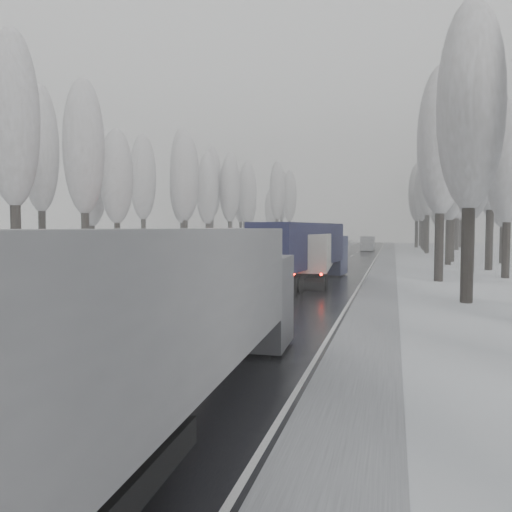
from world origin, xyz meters
The scene contains 59 objects.
ground centered at (0.00, 0.00, 0.00)m, with size 260.00×260.00×0.00m, color silver.
carriageway_right centered at (5.25, 30.00, 0.01)m, with size 7.50×200.00×0.03m, color black.
carriageway_left centered at (-5.25, 30.00, 0.01)m, with size 7.50×200.00×0.03m, color black.
median_slush centered at (0.00, 30.00, 0.02)m, with size 3.00×200.00×0.04m, color #AAADB3.
shoulder_right centered at (10.20, 30.00, 0.02)m, with size 2.40×200.00×0.04m, color #AAADB3.
shoulder_left centered at (-10.20, 30.00, 0.02)m, with size 2.40×200.00×0.04m, color #AAADB3.
median_guardrail centered at (0.00, 29.99, 0.60)m, with size 0.12×200.00×0.76m.
tree_16 centered at (15.04, 15.67, 10.67)m, with size 3.60×3.60×16.53m.
tree_18 centered at (14.51, 27.03, 10.70)m, with size 3.60×3.60×16.58m.
tree_19 centered at (20.02, 31.03, 9.42)m, with size 3.60×3.60×14.57m.
tree_20 centered at (17.90, 35.17, 10.14)m, with size 3.60×3.60×15.71m.
tree_21 centered at (20.12, 39.17, 12.00)m, with size 3.60×3.60×18.62m.
tree_22 centered at (17.02, 45.60, 10.24)m, with size 3.60×3.60×15.86m.
tree_23 centered at (23.31, 49.60, 8.77)m, with size 3.60×3.60×13.55m.
tree_24 centered at (17.90, 51.02, 13.19)m, with size 3.60×3.60×20.49m.
tree_25 centered at (24.81, 55.02, 12.52)m, with size 3.60×3.60×19.44m.
tree_26 centered at (17.56, 61.27, 12.10)m, with size 3.60×3.60×18.78m.
tree_27 centered at (24.72, 65.27, 11.36)m, with size 3.60×3.60×17.62m.
tree_28 centered at (16.34, 71.95, 12.64)m, with size 3.60×3.60×19.62m.
tree_29 centered at (23.71, 75.95, 11.67)m, with size 3.60×3.60×18.11m.
tree_30 centered at (16.56, 81.70, 11.52)m, with size 3.60×3.60×17.86m.
tree_31 centered at (22.48, 85.70, 11.97)m, with size 3.60×3.60×18.58m.
tree_32 centered at (16.63, 89.21, 11.18)m, with size 3.60×3.60×17.33m.
tree_33 centered at (19.77, 93.21, 9.26)m, with size 3.60×3.60×14.33m.
tree_34 centered at (15.73, 96.32, 11.37)m, with size 3.60×3.60×17.63m.
tree_35 centered at (24.94, 100.32, 11.77)m, with size 3.60×3.60×18.25m.
tree_36 centered at (17.04, 106.16, 13.02)m, with size 3.60×3.60×20.23m.
tree_37 centered at (24.02, 110.16, 10.56)m, with size 3.60×3.60×16.37m.
tree_38 centered at (18.73, 116.73, 11.59)m, with size 3.60×3.60×17.97m.
tree_39 centered at (21.55, 120.73, 10.45)m, with size 3.60×3.60×16.19m.
tree_56 centered at (-14.71, 15.70, 11.68)m, with size 3.60×3.60×18.12m.
tree_58 centered at (-15.13, 24.57, 11.10)m, with size 3.60×3.60×17.21m.
tree_59 centered at (-22.80, 28.57, 11.87)m, with size 3.60×3.60×18.41m.
tree_60 centered at (-17.75, 34.20, 9.59)m, with size 3.60×3.60×14.84m.
tree_61 centered at (-23.52, 38.20, 9.02)m, with size 3.60×3.60×13.95m.
tree_62 centered at (-13.94, 43.73, 10.36)m, with size 3.60×3.60×16.04m.
tree_63 centered at (-21.85, 47.73, 10.89)m, with size 3.60×3.60×16.88m.
tree_64 centered at (-18.26, 52.71, 9.96)m, with size 3.60×3.60×15.42m.
tree_65 centered at (-20.05, 56.71, 12.55)m, with size 3.60×3.60×19.48m.
tree_66 centered at (-18.16, 62.35, 9.84)m, with size 3.60×3.60×15.23m.
tree_67 centered at (-19.54, 66.35, 11.03)m, with size 3.60×3.60×17.09m.
tree_68 centered at (-16.58, 69.11, 10.75)m, with size 3.60×3.60×16.65m.
tree_69 centered at (-21.42, 73.11, 12.46)m, with size 3.60×3.60×19.35m.
tree_70 centered at (-16.33, 79.19, 11.03)m, with size 3.60×3.60×17.09m.
tree_71 centered at (-21.09, 83.19, 12.63)m, with size 3.60×3.60×19.61m.
tree_72 centered at (-18.93, 88.54, 9.76)m, with size 3.60×3.60×15.11m.
tree_73 centered at (-21.82, 92.54, 11.11)m, with size 3.60×3.60×17.22m.
tree_74 centered at (-15.07, 99.33, 12.67)m, with size 3.60×3.60×19.68m.
tree_75 centered at (-24.20, 103.33, 11.99)m, with size 3.60×3.60×18.60m.
tree_76 centered at (-14.05, 108.72, 11.95)m, with size 3.60×3.60×18.55m.
tree_77 centered at (-19.66, 112.72, 9.26)m, with size 3.60×3.60×14.32m.
tree_78 centered at (-17.56, 115.31, 12.59)m, with size 3.60×3.60×19.55m.
tree_79 centered at (-20.33, 119.31, 11.01)m, with size 3.60×3.60×17.07m.
truck_grey_tarp centered at (6.76, -4.30, 2.41)m, with size 3.25×16.16×4.12m.
truck_blue_box centered at (4.92, 22.53, 2.61)m, with size 4.81×17.62×4.48m.
truck_cream_box centered at (5.33, 24.95, 2.16)m, with size 3.31×14.52×3.70m.
box_truck_distant centered at (6.68, 77.23, 1.35)m, with size 2.30×7.15×2.66m.
truck_red_white centered at (-2.53, 28.56, 2.41)m, with size 3.45×16.20×4.13m.
truck_red_red centered at (-6.27, 26.55, 2.18)m, with size 3.64×14.69×3.74m.
Camera 1 is at (11.11, -13.83, 4.14)m, focal length 35.00 mm.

